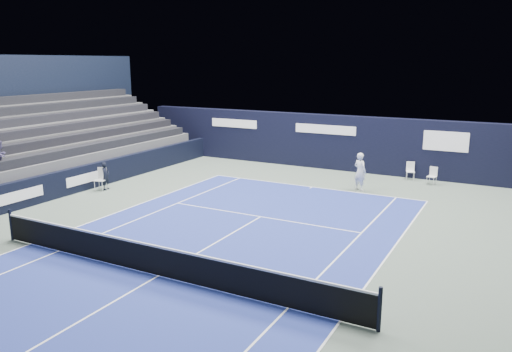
{
  "coord_description": "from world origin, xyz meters",
  "views": [
    {
      "loc": [
        8.81,
        -10.47,
        6.05
      ],
      "look_at": [
        -0.94,
        7.75,
        1.3
      ],
      "focal_mm": 35.0,
      "sensor_mm": 36.0,
      "label": 1
    }
  ],
  "objects": [
    {
      "name": "spectator_stand",
      "position": [
        -13.28,
        6.98,
        1.95
      ],
      "size": [
        6.0,
        18.0,
        6.4
      ],
      "color": "#4A4A4D",
      "rests_on": "ground"
    },
    {
      "name": "folding_chair_back_b",
      "position": [
        5.13,
        15.24,
        0.52
      ],
      "size": [
        0.48,
        0.47,
        0.91
      ],
      "rotation": [
        0.0,
        0.0,
        -0.24
      ],
      "color": "silver",
      "rests_on": "ground"
    },
    {
      "name": "tennis_player",
      "position": [
        2.24,
        12.35,
        0.92
      ],
      "size": [
        0.79,
        0.95,
        1.85
      ],
      "color": "silver",
      "rests_on": "ground"
    },
    {
      "name": "ground",
      "position": [
        0.0,
        2.0,
        0.0
      ],
      "size": [
        48.0,
        48.0,
        0.0
      ],
      "primitive_type": "plane",
      "color": "#505F53",
      "rests_on": "ground"
    },
    {
      "name": "side_barrier_left",
      "position": [
        -9.5,
        5.97,
        0.6
      ],
      "size": [
        0.33,
        22.0,
        1.2
      ],
      "color": "black",
      "rests_on": "ground"
    },
    {
      "name": "folding_chair_back_a",
      "position": [
        3.9,
        15.9,
        0.62
      ],
      "size": [
        0.51,
        0.53,
        0.94
      ],
      "rotation": [
        0.0,
        0.0,
        0.29
      ],
      "color": "white",
      "rests_on": "ground"
    },
    {
      "name": "court_markings",
      "position": [
        0.0,
        0.0,
        0.01
      ],
      "size": [
        11.03,
        23.83,
        0.0
      ],
      "color": "white",
      "rests_on": "court_surface"
    },
    {
      "name": "line_judge_chair",
      "position": [
        -8.77,
        6.6,
        0.62
      ],
      "size": [
        0.58,
        0.56,
        1.09
      ],
      "rotation": [
        0.0,
        0.0,
        0.23
      ],
      "color": "white",
      "rests_on": "ground"
    },
    {
      "name": "tennis_net",
      "position": [
        0.0,
        0.0,
        0.51
      ],
      "size": [
        12.9,
        0.1,
        1.1
      ],
      "color": "black",
      "rests_on": "ground"
    },
    {
      "name": "back_sponsor_wall",
      "position": [
        0.01,
        16.5,
        1.55
      ],
      "size": [
        26.0,
        0.63,
        3.1
      ],
      "color": "black",
      "rests_on": "ground"
    },
    {
      "name": "line_judge",
      "position": [
        -8.62,
        6.74,
        0.67
      ],
      "size": [
        0.45,
        0.56,
        1.34
      ],
      "primitive_type": "imported",
      "rotation": [
        0.0,
        0.0,
        1.86
      ],
      "color": "black",
      "rests_on": "ground"
    },
    {
      "name": "court_surface",
      "position": [
        0.0,
        0.0,
        0.0
      ],
      "size": [
        10.97,
        23.77,
        0.01
      ],
      "primitive_type": "cube",
      "color": "navy",
      "rests_on": "ground"
    }
  ]
}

